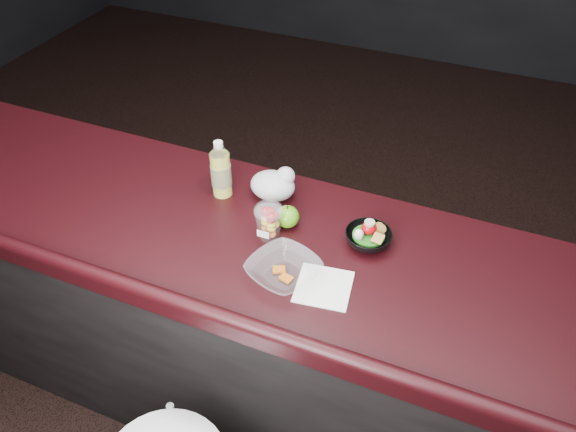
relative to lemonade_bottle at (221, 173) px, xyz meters
The scene contains 9 objects.
room_shell 0.87m from the lemonade_bottle, 67.54° to the right, with size 8.00×8.00×8.00m.
counter 0.65m from the lemonade_bottle, 39.43° to the right, with size 4.06×0.71×1.02m.
lemonade_bottle is the anchor object (origin of this frame).
fruit_cup 0.28m from the lemonade_bottle, 30.04° to the right, with size 0.09×0.09×0.13m.
green_apple 0.29m from the lemonade_bottle, 13.97° to the right, with size 0.08×0.08×0.08m.
plastic_bag 0.19m from the lemonade_bottle, 17.50° to the left, with size 0.16×0.13×0.12m.
snack_bowl 0.55m from the lemonade_bottle, ahead, with size 0.18×0.18×0.08m.
takeout_bowl 0.46m from the lemonade_bottle, 38.96° to the right, with size 0.27×0.27×0.05m.
paper_napkin 0.56m from the lemonade_bottle, 30.36° to the right, with size 0.16×0.16×0.00m, color white.
Camera 1 is at (0.62, -0.89, 2.27)m, focal length 35.00 mm.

